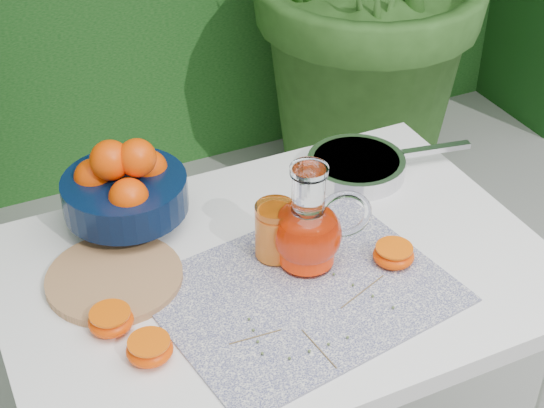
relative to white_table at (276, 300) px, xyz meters
name	(u,v)px	position (x,y,z in m)	size (l,w,h in m)	color
white_table	(276,300)	(0.00, 0.00, 0.00)	(1.00, 0.70, 0.75)	white
placemat	(302,292)	(0.01, -0.08, 0.08)	(0.50, 0.39, 0.00)	#0D1049
cutting_board	(114,278)	(-0.28, 0.09, 0.09)	(0.25, 0.25, 0.02)	#AD774E
fruit_bowl	(124,186)	(-0.21, 0.25, 0.17)	(0.27, 0.27, 0.19)	black
juice_pitcher	(309,231)	(0.06, -0.02, 0.16)	(0.19, 0.16, 0.21)	white
juice_tumbler	(275,232)	(0.01, 0.03, 0.14)	(0.08, 0.08, 0.11)	white
saute_pan	(358,165)	(0.29, 0.21, 0.10)	(0.38, 0.24, 0.04)	silver
orange_halves	(225,306)	(-0.13, -0.07, 0.10)	(0.61, 0.18, 0.04)	#FA5F02
thyme_sprigs	(316,323)	(-0.01, -0.17, 0.09)	(0.32, 0.20, 0.01)	brown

